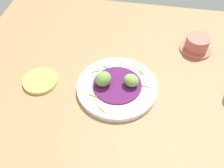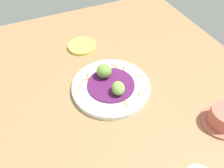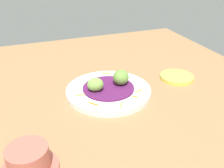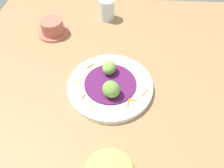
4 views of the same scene
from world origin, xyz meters
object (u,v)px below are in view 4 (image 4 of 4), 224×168
guac_scoop_left (108,68)px  main_plate (109,86)px  terracotta_bowl (52,28)px  guac_scoop_center (110,89)px  water_glass (106,10)px

guac_scoop_left → main_plate: bearing=7.7°
terracotta_bowl → guac_scoop_center: bearing=39.3°
guac_scoop_left → guac_scoop_center: guac_scoop_center is taller
guac_scoop_left → terracotta_bowl: 31.79cm
guac_scoop_center → terracotta_bowl: (-30.05, -24.60, -2.03)cm
guac_scoop_left → water_glass: bearing=-174.2°
guac_scoop_center → terracotta_bowl: guac_scoop_center is taller
guac_scoop_center → terracotta_bowl: 38.89cm
terracotta_bowl → water_glass: water_glass is taller
guac_scoop_left → water_glass: size_ratio=0.60×
main_plate → terracotta_bowl: size_ratio=2.24×
guac_scoop_center → guac_scoop_left: bearing=-172.3°
guac_scoop_center → water_glass: water_glass is taller
main_plate → guac_scoop_left: bearing=-172.3°
main_plate → terracotta_bowl: terracotta_bowl is taller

